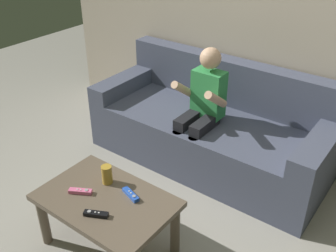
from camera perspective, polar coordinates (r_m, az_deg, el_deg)
wall_back at (r=3.14m, az=14.52°, el=16.94°), size 4.11×0.05×2.50m
couch at (r=3.24m, az=6.37°, el=-0.43°), size 1.92×0.80×0.80m
person_seated_on_couch at (r=2.96m, az=4.93°, el=2.91°), size 0.34×0.42×1.00m
coffee_table at (r=2.42m, az=-8.93°, el=-11.59°), size 0.81×0.53×0.39m
game_remote_black_near_edge at (r=2.27m, az=-10.46°, el=-12.50°), size 0.14×0.10×0.03m
game_remote_blue_center at (r=2.37m, az=-5.46°, el=-9.91°), size 0.14×0.08×0.03m
game_remote_pink_far_corner at (r=2.44m, az=-12.64°, el=-9.27°), size 0.14×0.10×0.03m
soda_can at (r=2.46m, az=-8.89°, el=-7.01°), size 0.07×0.07×0.12m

